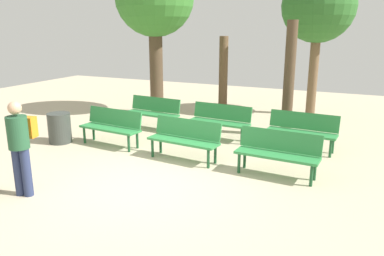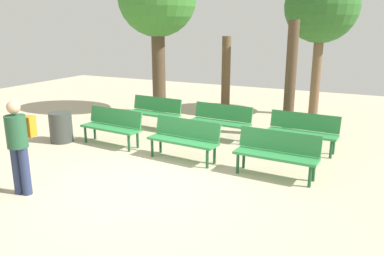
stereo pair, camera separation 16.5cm
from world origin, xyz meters
name	(u,v)px [view 1 (the left image)]	position (x,y,z in m)	size (l,w,h in m)	color
ground_plane	(144,184)	(0.00, 0.00, 0.00)	(24.00, 24.00, 0.00)	#BCAD8E
bench_r0_c0	(112,125)	(-1.97, 1.74, 0.50)	(1.64, 0.62, 0.87)	#2D8442
bench_r0_c1	(185,137)	(0.10, 1.55, 0.50)	(1.64, 0.62, 0.87)	#2D8442
bench_r0_c2	(278,151)	(2.14, 1.46, 0.50)	(1.62, 0.57, 0.87)	#2D8442
bench_r1_c0	(153,111)	(-1.85, 3.53, 0.50)	(1.63, 0.61, 0.87)	#2D8442
bench_r1_c1	(220,119)	(0.22, 3.39, 0.50)	(1.63, 0.60, 0.87)	#2D8442
bench_r1_c2	(302,129)	(2.30, 3.28, 0.50)	(1.63, 0.59, 0.87)	#2D8442
tree_1	(223,73)	(-0.98, 6.81, 1.25)	(0.30, 0.30, 2.50)	brown
tree_2	(319,7)	(1.95, 7.19, 3.38)	(2.25, 2.25, 4.55)	brown
tree_3	(289,80)	(1.73, 4.33, 1.49)	(0.28, 0.28, 2.98)	#4C3A28
visitor_with_backpack	(20,143)	(-1.61, -1.24, 0.94)	(0.41, 0.57, 1.65)	navy
trash_bin	(60,128)	(-3.27, 1.35, 0.38)	(0.56, 0.56, 0.75)	#383D38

